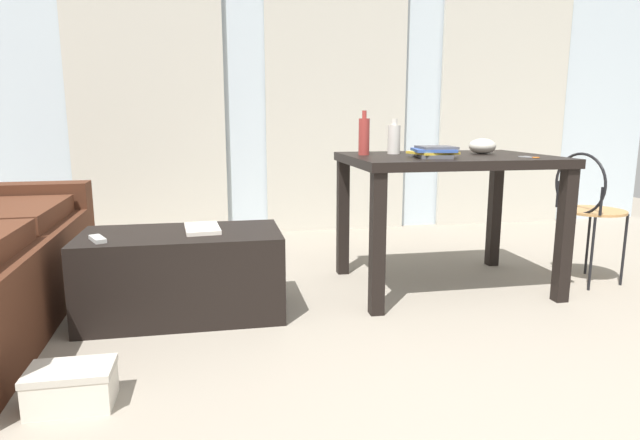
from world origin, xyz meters
TOP-DOWN VIEW (x-y plane):
  - ground_plane at (0.00, 1.33)m, footprint 8.32×8.32m
  - wall_back at (0.00, 3.47)m, footprint 6.22×0.10m
  - curtains at (0.00, 3.38)m, footprint 4.42×0.03m
  - coffee_table at (-1.24, 1.43)m, footprint 0.99×0.52m
  - craft_table at (0.26, 1.62)m, footprint 1.16×0.86m
  - wire_chair at (1.12, 1.52)m, footprint 0.37×0.39m
  - bottle_near at (-0.21, 1.73)m, footprint 0.06×0.06m
  - bottle_far at (-0.01, 1.79)m, footprint 0.07×0.07m
  - bowl at (0.51, 1.69)m, footprint 0.16×0.16m
  - book_stack at (0.11, 1.48)m, footprint 0.25×0.32m
  - tv_remote_on_table at (0.63, 1.90)m, footprint 0.11×0.17m
  - scissors at (0.63, 1.36)m, footprint 0.07×0.12m
  - tv_remote_primary at (-1.61, 1.31)m, footprint 0.10×0.15m
  - magazine at (-1.13, 1.46)m, footprint 0.19×0.29m
  - shoebox at (-1.58, 0.58)m, footprint 0.29×0.19m

SIDE VIEW (x-z plane):
  - ground_plane at x=0.00m, z-range 0.00..0.00m
  - shoebox at x=-1.58m, z-range 0.00..0.15m
  - coffee_table at x=-1.24m, z-range 0.00..0.43m
  - tv_remote_primary at x=-1.61m, z-range 0.43..0.45m
  - magazine at x=-1.13m, z-range 0.43..0.45m
  - wire_chair at x=1.12m, z-range 0.10..0.90m
  - craft_table at x=0.26m, z-range 0.28..1.06m
  - scissors at x=0.63m, z-range 0.79..0.79m
  - tv_remote_on_table at x=0.63m, z-range 0.79..0.81m
  - book_stack at x=0.11m, z-range 0.78..0.85m
  - bowl at x=0.51m, z-range 0.79..0.88m
  - bottle_far at x=-0.01m, z-range 0.77..0.98m
  - bottle_near at x=-0.21m, z-range 0.77..1.02m
  - curtains at x=0.00m, z-range 0.00..2.15m
  - wall_back at x=0.00m, z-range 0.00..2.58m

